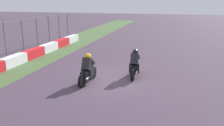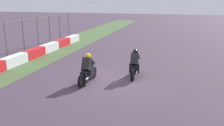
{
  "view_description": "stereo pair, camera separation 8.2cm",
  "coord_description": "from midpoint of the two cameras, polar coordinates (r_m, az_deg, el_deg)",
  "views": [
    {
      "loc": [
        -11.26,
        -3.11,
        4.1
      ],
      "look_at": [
        0.15,
        -0.05,
        0.9
      ],
      "focal_mm": 37.56,
      "sensor_mm": 36.0,
      "label": 1
    },
    {
      "loc": [
        -11.23,
        -3.19,
        4.1
      ],
      "look_at": [
        0.15,
        -0.05,
        0.9
      ],
      "focal_mm": 37.56,
      "sensor_mm": 36.0,
      "label": 2
    }
  ],
  "objects": [
    {
      "name": "rider_lane_a",
      "position": [
        12.84,
        5.33,
        -0.61
      ],
      "size": [
        2.04,
        0.55,
        1.51
      ],
      "rotation": [
        0.0,
        0.0,
        0.04
      ],
      "color": "black",
      "rests_on": "ground_plane"
    },
    {
      "name": "track_barrier",
      "position": [
        15.44,
        -25.46,
        -0.51
      ],
      "size": [
        21.96,
        0.6,
        0.64
      ],
      "color": "red",
      "rests_on": "ground_plane"
    },
    {
      "name": "grass_verge",
      "position": [
        15.51,
        -25.28,
        -1.62
      ],
      "size": [
        72.0,
        4.04,
        0.02
      ],
      "primitive_type": "cube",
      "color": "#4B6638",
      "rests_on": "ground_plane"
    },
    {
      "name": "rider_lane_b",
      "position": [
        11.89,
        -6.15,
        -1.92
      ],
      "size": [
        2.04,
        0.55,
        1.51
      ],
      "rotation": [
        0.0,
        0.0,
        -0.05
      ],
      "color": "black",
      "rests_on": "ground_plane"
    },
    {
      "name": "ground_plane",
      "position": [
        12.38,
        -0.6,
        -4.18
      ],
      "size": [
        120.0,
        120.0,
        0.0
      ],
      "primitive_type": "plane",
      "color": "#483947"
    }
  ]
}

